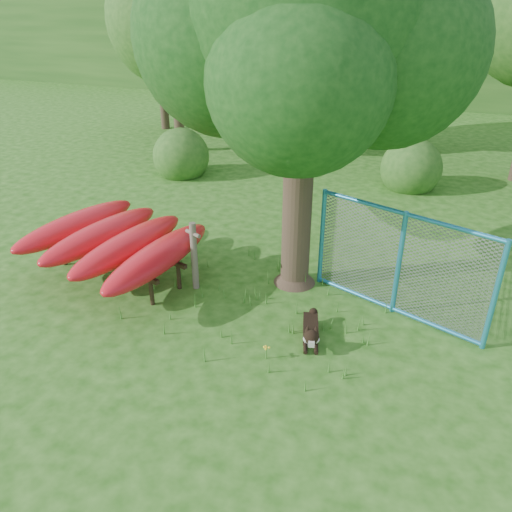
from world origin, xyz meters
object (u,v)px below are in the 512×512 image
at_px(oak_tree, 303,29).
at_px(kayak_rack, 115,240).
at_px(fence_section, 399,264).
at_px(husky_dog, 311,332).

height_order(oak_tree, kayak_rack, oak_tree).
height_order(kayak_rack, fence_section, fence_section).
height_order(husky_dog, fence_section, fence_section).
relative_size(husky_dog, fence_section, 0.33).
relative_size(kayak_rack, fence_section, 1.15).
distance_m(oak_tree, fence_section, 4.20).
bearing_deg(fence_section, oak_tree, -170.46).
bearing_deg(oak_tree, kayak_rack, -160.92).
xyz_separation_m(oak_tree, kayak_rack, (-3.37, -1.16, -3.83)).
relative_size(oak_tree, fence_section, 2.14).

